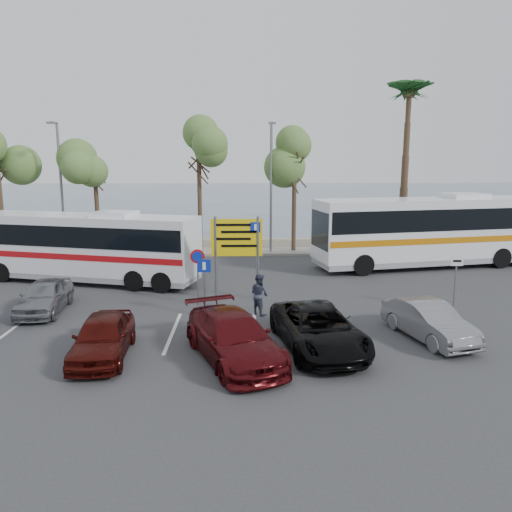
{
  "coord_description": "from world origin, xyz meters",
  "views": [
    {
      "loc": [
        1.35,
        -17.75,
        6.01
      ],
      "look_at": [
        1.82,
        3.0,
        1.94
      ],
      "focal_mm": 35.0,
      "sensor_mm": 36.0,
      "label": 1
    }
  ],
  "objects_px": {
    "car_silver_a": "(45,296)",
    "pedestrian_far": "(259,294)",
    "street_lamp_right": "(271,181)",
    "direction_sign": "(237,244)",
    "street_lamp_left": "(60,182)",
    "coach_bus_left": "(85,249)",
    "coach_bus_right": "(430,233)",
    "car_red": "(103,337)",
    "car_silver_b": "(429,321)",
    "suv_black": "(318,328)",
    "car_maroon": "(234,338)"
  },
  "relations": [
    {
      "from": "coach_bus_left",
      "to": "pedestrian_far",
      "type": "relative_size",
      "value": 7.14
    },
    {
      "from": "direction_sign",
      "to": "coach_bus_right",
      "type": "xyz_separation_m",
      "value": [
        10.73,
        6.42,
        -0.53
      ]
    },
    {
      "from": "street_lamp_right",
      "to": "coach_bus_left",
      "type": "distance_m",
      "value": 12.18
    },
    {
      "from": "street_lamp_left",
      "to": "coach_bus_right",
      "type": "relative_size",
      "value": 0.6
    },
    {
      "from": "car_maroon",
      "to": "car_silver_b",
      "type": "xyz_separation_m",
      "value": [
        6.53,
        1.64,
        -0.07
      ]
    },
    {
      "from": "car_red",
      "to": "coach_bus_right",
      "type": "bearing_deg",
      "value": 37.52
    },
    {
      "from": "coach_bus_right",
      "to": "car_silver_b",
      "type": "distance_m",
      "value": 12.29
    },
    {
      "from": "coach_bus_left",
      "to": "car_red",
      "type": "relative_size",
      "value": 2.96
    },
    {
      "from": "street_lamp_right",
      "to": "pedestrian_far",
      "type": "relative_size",
      "value": 4.95
    },
    {
      "from": "coach_bus_left",
      "to": "car_maroon",
      "type": "height_order",
      "value": "coach_bus_left"
    },
    {
      "from": "street_lamp_right",
      "to": "car_silver_a",
      "type": "bearing_deg",
      "value": -128.61
    },
    {
      "from": "coach_bus_left",
      "to": "car_maroon",
      "type": "bearing_deg",
      "value": -53.13
    },
    {
      "from": "street_lamp_right",
      "to": "car_red",
      "type": "bearing_deg",
      "value": -109.74
    },
    {
      "from": "street_lamp_left",
      "to": "coach_bus_left",
      "type": "distance_m",
      "value": 8.38
    },
    {
      "from": "suv_black",
      "to": "car_silver_b",
      "type": "bearing_deg",
      "value": 1.74
    },
    {
      "from": "street_lamp_left",
      "to": "car_red",
      "type": "bearing_deg",
      "value": -67.28
    },
    {
      "from": "pedestrian_far",
      "to": "coach_bus_right",
      "type": "bearing_deg",
      "value": -90.44
    },
    {
      "from": "coach_bus_left",
      "to": "street_lamp_right",
      "type": "bearing_deg",
      "value": 36.46
    },
    {
      "from": "car_silver_a",
      "to": "car_maroon",
      "type": "xyz_separation_m",
      "value": [
        7.6,
        -5.0,
        0.06
      ]
    },
    {
      "from": "car_maroon",
      "to": "car_silver_b",
      "type": "bearing_deg",
      "value": -7.88
    },
    {
      "from": "pedestrian_far",
      "to": "car_silver_b",
      "type": "bearing_deg",
      "value": -158.61
    },
    {
      "from": "car_silver_a",
      "to": "car_silver_b",
      "type": "bearing_deg",
      "value": -17.63
    },
    {
      "from": "car_silver_a",
      "to": "suv_black",
      "type": "relative_size",
      "value": 0.78
    },
    {
      "from": "street_lamp_left",
      "to": "direction_sign",
      "type": "height_order",
      "value": "street_lamp_left"
    },
    {
      "from": "direction_sign",
      "to": "suv_black",
      "type": "xyz_separation_m",
      "value": [
        2.68,
        -5.84,
        -1.75
      ]
    },
    {
      "from": "street_lamp_right",
      "to": "direction_sign",
      "type": "height_order",
      "value": "street_lamp_right"
    },
    {
      "from": "car_red",
      "to": "street_lamp_right",
      "type": "bearing_deg",
      "value": 66.76
    },
    {
      "from": "street_lamp_right",
      "to": "direction_sign",
      "type": "xyz_separation_m",
      "value": [
        -2.0,
        -10.32,
        -2.17
      ]
    },
    {
      "from": "coach_bus_right",
      "to": "car_silver_b",
      "type": "xyz_separation_m",
      "value": [
        -4.2,
        -11.48,
        -1.26
      ]
    },
    {
      "from": "car_red",
      "to": "car_silver_b",
      "type": "xyz_separation_m",
      "value": [
        10.53,
        1.34,
        -0.03
      ]
    },
    {
      "from": "coach_bus_left",
      "to": "coach_bus_right",
      "type": "height_order",
      "value": "coach_bus_right"
    },
    {
      "from": "direction_sign",
      "to": "pedestrian_far",
      "type": "xyz_separation_m",
      "value": [
        0.9,
        -2.2,
        -1.62
      ]
    },
    {
      "from": "car_silver_a",
      "to": "pedestrian_far",
      "type": "distance_m",
      "value": 8.52
    },
    {
      "from": "street_lamp_right",
      "to": "suv_black",
      "type": "xyz_separation_m",
      "value": [
        0.68,
        -16.16,
        -3.92
      ]
    },
    {
      "from": "coach_bus_right",
      "to": "car_maroon",
      "type": "height_order",
      "value": "coach_bus_right"
    },
    {
      "from": "street_lamp_left",
      "to": "coach_bus_right",
      "type": "height_order",
      "value": "street_lamp_left"
    },
    {
      "from": "street_lamp_left",
      "to": "suv_black",
      "type": "xyz_separation_m",
      "value": [
        13.68,
        -16.16,
        -3.92
      ]
    },
    {
      "from": "street_lamp_right",
      "to": "car_silver_b",
      "type": "xyz_separation_m",
      "value": [
        4.53,
        -15.38,
        -3.96
      ]
    },
    {
      "from": "coach_bus_left",
      "to": "pedestrian_far",
      "type": "height_order",
      "value": "coach_bus_left"
    },
    {
      "from": "street_lamp_left",
      "to": "car_red",
      "type": "xyz_separation_m",
      "value": [
        7.0,
        -16.72,
        -3.93
      ]
    },
    {
      "from": "coach_bus_left",
      "to": "car_silver_a",
      "type": "xyz_separation_m",
      "value": [
        -0.1,
        -5.0,
        -0.99
      ]
    },
    {
      "from": "street_lamp_right",
      "to": "coach_bus_left",
      "type": "xyz_separation_m",
      "value": [
        -9.5,
        -7.02,
        -2.96
      ]
    },
    {
      "from": "street_lamp_left",
      "to": "car_silver_b",
      "type": "xyz_separation_m",
      "value": [
        17.53,
        -15.38,
        -3.96
      ]
    },
    {
      "from": "coach_bus_right",
      "to": "coach_bus_left",
      "type": "bearing_deg",
      "value": -170.31
    },
    {
      "from": "direction_sign",
      "to": "suv_black",
      "type": "distance_m",
      "value": 6.66
    },
    {
      "from": "street_lamp_left",
      "to": "pedestrian_far",
      "type": "bearing_deg",
      "value": -46.44
    },
    {
      "from": "direction_sign",
      "to": "car_red",
      "type": "bearing_deg",
      "value": -122.04
    },
    {
      "from": "coach_bus_right",
      "to": "pedestrian_far",
      "type": "height_order",
      "value": "coach_bus_right"
    },
    {
      "from": "street_lamp_left",
      "to": "pedestrian_far",
      "type": "xyz_separation_m",
      "value": [
        11.9,
        -12.52,
        -3.79
      ]
    },
    {
      "from": "car_silver_b",
      "to": "car_silver_a",
      "type": "bearing_deg",
      "value": 150.41
    }
  ]
}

